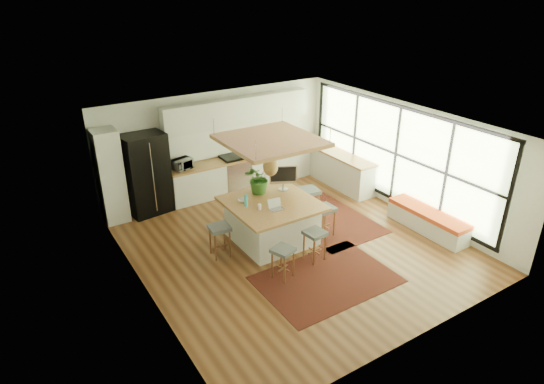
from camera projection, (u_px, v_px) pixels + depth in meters
floor at (292, 243)px, 10.23m from camera, size 7.00×7.00×0.00m
ceiling at (294, 125)px, 9.08m from camera, size 7.00×7.00×0.00m
wall_back at (218, 142)px, 12.33m from camera, size 6.50×0.00×6.50m
wall_front at (425, 269)px, 6.98m from camera, size 6.50×0.00×6.50m
wall_left at (140, 229)px, 8.08m from camera, size 0.00×7.00×7.00m
wall_right at (403, 158)px, 11.23m from camera, size 0.00×7.00×7.00m
window_wall at (403, 156)px, 11.19m from camera, size 0.10×6.20×2.60m
pantry at (110, 177)px, 10.75m from camera, size 0.55×0.60×2.25m
back_counter_base at (243, 173)px, 12.74m from camera, size 4.20×0.60×0.88m
back_counter_top at (242, 157)px, 12.55m from camera, size 4.24×0.64×0.05m
backsplash at (237, 138)px, 12.58m from camera, size 4.20×0.02×0.80m
upper_cabinets at (239, 111)px, 12.12m from camera, size 4.20×0.34×0.70m
range at (235, 173)px, 12.59m from camera, size 0.76×0.62×1.00m
right_counter_base at (338, 169)px, 12.99m from camera, size 0.60×2.50×0.88m
right_counter_top at (339, 154)px, 12.80m from camera, size 0.64×2.54×0.05m
window_bench at (427, 221)px, 10.63m from camera, size 0.52×2.00×0.50m
ceiling_panel at (270, 153)px, 9.52m from camera, size 1.86×1.86×0.80m
rug_near at (326, 279)px, 9.00m from camera, size 2.60×1.80×0.01m
rug_right at (326, 219)px, 11.22m from camera, size 1.80×2.60×0.01m
fridge at (146, 177)px, 11.25m from camera, size 1.09×0.90×2.01m
island at (272, 221)px, 10.18m from camera, size 1.85×1.85×0.93m
stool_near_left at (283, 262)px, 8.93m from camera, size 0.50×0.50×0.65m
stool_near_right at (314, 245)px, 9.49m from camera, size 0.43×0.43×0.67m
stool_right_front at (324, 220)px, 10.43m from camera, size 0.42×0.42×0.70m
stool_right_back at (308, 205)px, 11.14m from camera, size 0.52×0.52×0.77m
stool_left_side at (220, 241)px, 9.64m from camera, size 0.46×0.46×0.70m
laptop at (277, 204)px, 9.62m from camera, size 0.32×0.33×0.22m
monitor at (283, 179)px, 10.46m from camera, size 0.66×0.48×0.58m
microwave at (182, 163)px, 11.63m from camera, size 0.54×0.40×0.33m
island_plant at (259, 181)px, 10.32m from camera, size 0.91×0.94×0.56m
island_bowl at (242, 200)px, 10.00m from camera, size 0.23×0.23×0.05m
island_bottle_0 at (247, 202)px, 9.75m from camera, size 0.07×0.07×0.19m
island_bottle_1 at (259, 205)px, 9.63m from camera, size 0.07×0.07×0.19m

